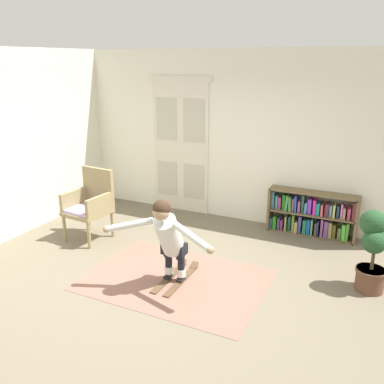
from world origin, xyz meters
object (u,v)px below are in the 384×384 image
Objects in this scene: potted_plant at (375,246)px; skis_pair at (176,277)px; wicker_chair at (90,203)px; bookshelf at (311,216)px; person_skier at (168,235)px.

potted_plant reaches higher than skis_pair.
skis_pair is (1.83, -0.61, -0.56)m from wicker_chair.
bookshelf is 1.73m from potted_plant.
potted_plant is 1.16× the size of skis_pair.
bookshelf is at bearing 125.17° from potted_plant.
wicker_chair is 4.11m from potted_plant.
wicker_chair is 2.00m from person_skier.
wicker_chair reaches higher than skis_pair.
person_skier is (1.83, -0.81, 0.12)m from wicker_chair.
skis_pair is (-1.29, -2.22, -0.30)m from bookshelf.
bookshelf is at bearing 59.78° from skis_pair.
potted_plant is 0.71× the size of person_skier.
potted_plant is at bearing -54.83° from bookshelf.
skis_pair is at bearing -160.23° from potted_plant.
person_skier reaches higher than bookshelf.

